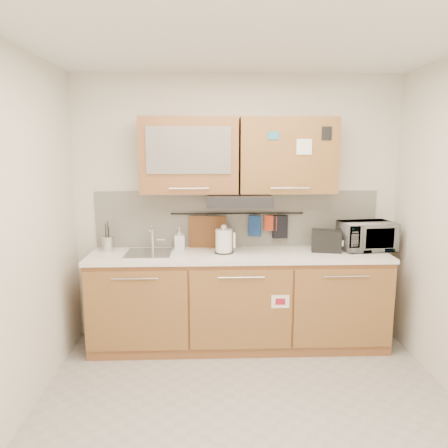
{
  "coord_description": "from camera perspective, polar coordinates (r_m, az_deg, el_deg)",
  "views": [
    {
      "loc": [
        -0.29,
        -2.81,
        1.91
      ],
      "look_at": [
        -0.15,
        1.05,
        1.23
      ],
      "focal_mm": 35.0,
      "sensor_mm": 36.0,
      "label": 1
    }
  ],
  "objects": [
    {
      "name": "floor",
      "position": [
        3.41,
        3.41,
        -24.02
      ],
      "size": [
        3.2,
        3.2,
        0.0
      ],
      "primitive_type": "plane",
      "color": "#9E9993",
      "rests_on": "ground"
    },
    {
      "name": "range_hood",
      "position": [
        4.1,
        1.95,
        3.18
      ],
      "size": [
        0.6,
        0.46,
        0.1
      ],
      "primitive_type": "cube",
      "color": "black",
      "rests_on": "upper_cabinets"
    },
    {
      "name": "cutting_board",
      "position": [
        4.34,
        -2.18,
        -1.9
      ],
      "size": [
        0.37,
        0.08,
        0.46
      ],
      "primitive_type": "cube",
      "rotation": [
        0.0,
        0.0,
        -0.13
      ],
      "color": "brown",
      "rests_on": "utensil_rail"
    },
    {
      "name": "pot_holder",
      "position": [
        4.36,
        6.11,
        0.12
      ],
      "size": [
        0.12,
        0.06,
        0.15
      ],
      "primitive_type": "cube",
      "rotation": [
        0.0,
        0.0,
        -0.3
      ],
      "color": "red",
      "rests_on": "utensil_rail"
    },
    {
      "name": "toaster",
      "position": [
        4.29,
        13.22,
        -2.12
      ],
      "size": [
        0.3,
        0.22,
        0.21
      ],
      "rotation": [
        0.0,
        0.0,
        -0.21
      ],
      "color": "black",
      "rests_on": "countertop"
    },
    {
      "name": "wall_left",
      "position": [
        3.16,
        -26.58,
        -2.14
      ],
      "size": [
        0.0,
        3.0,
        3.0
      ],
      "primitive_type": "plane",
      "rotation": [
        1.57,
        0.0,
        1.57
      ],
      "color": "silver",
      "rests_on": "ground"
    },
    {
      "name": "countertop",
      "position": [
        4.14,
        1.96,
        -4.09
      ],
      "size": [
        2.82,
        0.62,
        0.04
      ],
      "primitive_type": "cube",
      "color": "white",
      "rests_on": "base_cabinet"
    },
    {
      "name": "upper_cabinets",
      "position": [
        4.15,
        1.84,
        8.94
      ],
      "size": [
        1.82,
        0.37,
        0.7
      ],
      "color": "#945B34",
      "rests_on": "wall_back"
    },
    {
      "name": "kettle",
      "position": [
        4.12,
        -0.01,
        -2.32
      ],
      "size": [
        0.2,
        0.18,
        0.27
      ],
      "rotation": [
        0.0,
        0.0,
        -0.04
      ],
      "color": "white",
      "rests_on": "countertop"
    },
    {
      "name": "utensil_crock",
      "position": [
        4.33,
        -14.9,
        -2.49
      ],
      "size": [
        0.14,
        0.14,
        0.29
      ],
      "rotation": [
        0.0,
        0.0,
        -0.2
      ],
      "color": "silver",
      "rests_on": "countertop"
    },
    {
      "name": "microwave",
      "position": [
        4.46,
        18.13,
        -1.49
      ],
      "size": [
        0.53,
        0.39,
        0.27
      ],
      "primitive_type": "imported",
      "rotation": [
        0.0,
        0.0,
        0.12
      ],
      "color": "#999999",
      "rests_on": "countertop"
    },
    {
      "name": "soap_bottle",
      "position": [
        4.28,
        -5.85,
        -1.91
      ],
      "size": [
        0.1,
        0.11,
        0.22
      ],
      "primitive_type": "imported",
      "rotation": [
        0.0,
        0.0,
        0.08
      ],
      "color": "#999999",
      "rests_on": "countertop"
    },
    {
      "name": "dark_pouch",
      "position": [
        4.38,
        7.35,
        -0.36
      ],
      "size": [
        0.15,
        0.06,
        0.23
      ],
      "primitive_type": "cube",
      "rotation": [
        0.0,
        0.0,
        0.12
      ],
      "color": "black",
      "rests_on": "utensil_rail"
    },
    {
      "name": "wall_back",
      "position": [
        4.36,
        1.7,
        2.0
      ],
      "size": [
        3.2,
        0.0,
        3.2
      ],
      "primitive_type": "plane",
      "rotation": [
        1.57,
        0.0,
        0.0
      ],
      "color": "silver",
      "rests_on": "ground"
    },
    {
      "name": "base_cabinet",
      "position": [
        4.29,
        1.92,
        -10.51
      ],
      "size": [
        2.8,
        0.64,
        0.88
      ],
      "color": "#945B34",
      "rests_on": "floor"
    },
    {
      "name": "oven_mitt",
      "position": [
        4.34,
        4.05,
        -0.24
      ],
      "size": [
        0.13,
        0.08,
        0.21
      ],
      "primitive_type": "cube",
      "rotation": [
        0.0,
        0.0,
        -0.42
      ],
      "color": "navy",
      "rests_on": "utensil_rail"
    },
    {
      "name": "backsplash",
      "position": [
        4.37,
        1.71,
        0.68
      ],
      "size": [
        2.8,
        0.02,
        0.56
      ],
      "primitive_type": "cube",
      "color": "silver",
      "rests_on": "countertop"
    },
    {
      "name": "utensil_rail",
      "position": [
        4.32,
        1.75,
        1.39
      ],
      "size": [
        1.3,
        0.02,
        0.02
      ],
      "primitive_type": "cylinder",
      "rotation": [
        0.0,
        1.57,
        0.0
      ],
      "color": "black",
      "rests_on": "backsplash"
    },
    {
      "name": "sink",
      "position": [
        4.18,
        -9.78,
        -3.76
      ],
      "size": [
        0.42,
        0.4,
        0.26
      ],
      "color": "silver",
      "rests_on": "countertop"
    },
    {
      "name": "ceiling",
      "position": [
        2.91,
        3.99,
        23.75
      ],
      "size": [
        3.2,
        3.2,
        0.0
      ],
      "primitive_type": "plane",
      "rotation": [
        3.14,
        0.0,
        0.0
      ],
      "color": "white",
      "rests_on": "wall_back"
    }
  ]
}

